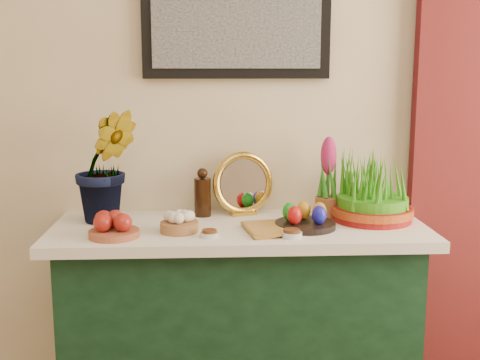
% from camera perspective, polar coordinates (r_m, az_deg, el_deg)
% --- Properties ---
extents(sideboard, '(1.30, 0.45, 0.85)m').
position_cam_1_polar(sideboard, '(2.43, -0.06, -14.93)').
color(sideboard, '#163C23').
rests_on(sideboard, ground).
extents(tablecloth, '(1.40, 0.55, 0.04)m').
position_cam_1_polar(tablecloth, '(2.27, -0.06, -4.74)').
color(tablecloth, white).
rests_on(tablecloth, sideboard).
extents(hyacinth_green, '(0.34, 0.31, 0.57)m').
position_cam_1_polar(hyacinth_green, '(2.32, -12.61, 3.02)').
color(hyacinth_green, '#2D7D1D').
rests_on(hyacinth_green, tablecloth).
extents(apple_bowl, '(0.22, 0.22, 0.09)m').
position_cam_1_polar(apple_bowl, '(2.14, -11.88, -4.34)').
color(apple_bowl, '#9D4E32').
rests_on(apple_bowl, tablecloth).
extents(garlic_basket, '(0.15, 0.15, 0.08)m').
position_cam_1_polar(garlic_basket, '(2.17, -5.79, -4.11)').
color(garlic_basket, '#9C6D3F').
rests_on(garlic_basket, tablecloth).
extents(vinegar_cruet, '(0.07, 0.07, 0.19)m').
position_cam_1_polar(vinegar_cruet, '(2.39, -3.57, -1.42)').
color(vinegar_cruet, black).
rests_on(vinegar_cruet, tablecloth).
extents(mirror, '(0.26, 0.13, 0.26)m').
position_cam_1_polar(mirror, '(2.41, 0.30, -0.40)').
color(mirror, gold).
rests_on(mirror, tablecloth).
extents(book, '(0.17, 0.22, 0.03)m').
position_cam_1_polar(book, '(2.15, 0.66, -4.69)').
color(book, '#B68134').
rests_on(book, tablecloth).
extents(spice_dish_left, '(0.06, 0.06, 0.03)m').
position_cam_1_polar(spice_dish_left, '(2.10, -2.92, -5.10)').
color(spice_dish_left, silver).
rests_on(spice_dish_left, tablecloth).
extents(spice_dish_right, '(0.07, 0.07, 0.03)m').
position_cam_1_polar(spice_dish_right, '(2.10, 4.92, -5.09)').
color(spice_dish_right, silver).
rests_on(spice_dish_right, tablecloth).
extents(egg_plate, '(0.24, 0.24, 0.09)m').
position_cam_1_polar(egg_plate, '(2.23, 6.21, -3.71)').
color(egg_plate, black).
rests_on(egg_plate, tablecloth).
extents(hyacinth_pink, '(0.10, 0.10, 0.32)m').
position_cam_1_polar(hyacinth_pink, '(2.39, 8.33, -0.10)').
color(hyacinth_pink, '#935830').
rests_on(hyacinth_pink, tablecloth).
extents(wheatgrass_sabzeh, '(0.31, 0.31, 0.25)m').
position_cam_1_polar(wheatgrass_sabzeh, '(2.36, 12.50, -1.14)').
color(wheatgrass_sabzeh, maroon).
rests_on(wheatgrass_sabzeh, tablecloth).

